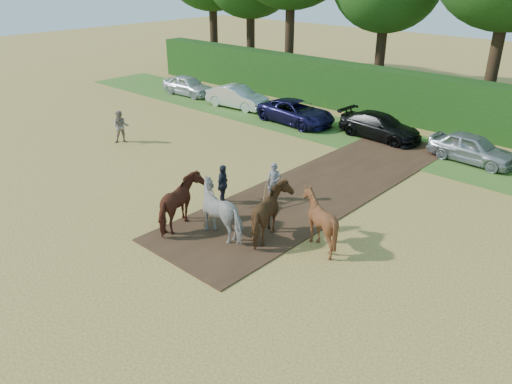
# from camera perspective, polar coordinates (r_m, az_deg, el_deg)

# --- Properties ---
(ground) EXTENTS (120.00, 120.00, 0.00)m
(ground) POSITION_cam_1_polar(r_m,az_deg,el_deg) (18.43, -8.78, -4.58)
(ground) COLOR gold
(ground) RESTS_ON ground
(earth_strip) EXTENTS (4.50, 17.00, 0.05)m
(earth_strip) POSITION_cam_1_polar(r_m,az_deg,el_deg) (22.12, 7.88, 0.71)
(earth_strip) COLOR #472D1C
(earth_strip) RESTS_ON ground
(grass_verge) EXTENTS (50.00, 5.00, 0.03)m
(grass_verge) POSITION_cam_1_polar(r_m,az_deg,el_deg) (28.46, 13.61, 5.72)
(grass_verge) COLOR #38601E
(grass_verge) RESTS_ON ground
(hedgerow) EXTENTS (46.00, 1.60, 3.00)m
(hedgerow) POSITION_cam_1_polar(r_m,az_deg,el_deg) (31.95, 17.97, 10.04)
(hedgerow) COLOR #14380F
(hedgerow) RESTS_ON ground
(spectator_near) EXTENTS (1.06, 1.09, 1.78)m
(spectator_near) POSITION_cam_1_polar(r_m,az_deg,el_deg) (28.12, -15.18, 7.19)
(spectator_near) COLOR #BAA792
(spectator_near) RESTS_ON ground
(spectator_far) EXTENTS (0.82, 1.07, 1.69)m
(spectator_far) POSITION_cam_1_polar(r_m,az_deg,el_deg) (20.01, -3.80, 0.81)
(spectator_far) COLOR #21242C
(spectator_far) RESTS_ON ground
(plough_team) EXTENTS (6.46, 5.63, 1.96)m
(plough_team) POSITION_cam_1_polar(r_m,az_deg,el_deg) (17.58, -0.81, -2.21)
(plough_team) COLOR #592616
(plough_team) RESTS_ON ground
(parked_cars) EXTENTS (41.29, 3.57, 1.48)m
(parked_cars) POSITION_cam_1_polar(r_m,az_deg,el_deg) (26.66, 20.41, 5.15)
(parked_cars) COLOR silver
(parked_cars) RESTS_ON ground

